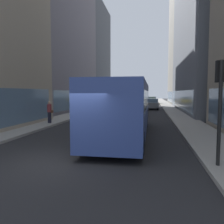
# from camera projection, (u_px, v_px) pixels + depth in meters

# --- Properties ---
(ground_plane) EXTENTS (120.00, 120.00, 0.00)m
(ground_plane) POSITION_uv_depth(u_px,v_px,m) (137.00, 106.00, 42.84)
(ground_plane) COLOR #232326
(sidewalk_left) EXTENTS (2.40, 110.00, 0.15)m
(sidewalk_left) POSITION_uv_depth(u_px,v_px,m) (106.00, 106.00, 43.80)
(sidewalk_left) COLOR gray
(sidewalk_left) RESTS_ON ground
(sidewalk_right) EXTENTS (2.40, 110.00, 0.15)m
(sidewalk_right) POSITION_uv_depth(u_px,v_px,m) (168.00, 106.00, 41.88)
(sidewalk_right) COLOR #9E9991
(sidewalk_right) RESTS_ON ground
(building_left_far) EXTENTS (8.14, 16.60, 21.98)m
(building_left_far) POSITION_uv_depth(u_px,v_px,m) (86.00, 55.00, 52.04)
(building_left_far) COLOR #4C515B
(building_left_far) RESTS_ON ground
(building_right_far) EXTENTS (9.74, 20.07, 39.18)m
(building_right_far) POSITION_uv_depth(u_px,v_px,m) (194.00, 16.00, 51.69)
(building_right_far) COLOR gray
(building_right_far) RESTS_ON ground
(transit_bus) EXTENTS (2.78, 11.53, 3.05)m
(transit_bus) POSITION_uv_depth(u_px,v_px,m) (125.00, 105.00, 13.51)
(transit_bus) COLOR #33478C
(transit_bus) RESTS_ON ground
(car_white_van) EXTENTS (1.74, 3.91, 1.62)m
(car_white_van) POSITION_uv_depth(u_px,v_px,m) (113.00, 104.00, 34.06)
(car_white_van) COLOR silver
(car_white_van) RESTS_ON ground
(car_black_suv) EXTENTS (1.75, 4.16, 1.62)m
(car_black_suv) POSITION_uv_depth(u_px,v_px,m) (129.00, 103.00, 40.15)
(car_black_suv) COLOR black
(car_black_suv) RESTS_ON ground
(car_blue_hatchback) EXTENTS (1.89, 4.61, 1.62)m
(car_blue_hatchback) POSITION_uv_depth(u_px,v_px,m) (139.00, 107.00, 28.12)
(car_blue_hatchback) COLOR #4C6BB7
(car_blue_hatchback) RESTS_ON ground
(car_silver_sedan) EXTENTS (1.94, 4.36, 1.62)m
(car_silver_sedan) POSITION_uv_depth(u_px,v_px,m) (125.00, 101.00, 47.88)
(car_silver_sedan) COLOR #B7BABF
(car_silver_sedan) RESTS_ON ground
(car_yellow_taxi) EXTENTS (1.92, 3.92, 1.62)m
(car_yellow_taxi) POSITION_uv_depth(u_px,v_px,m) (152.00, 100.00, 52.87)
(car_yellow_taxi) COLOR yellow
(car_yellow_taxi) RESTS_ON ground
(car_grey_wagon) EXTENTS (1.89, 4.32, 1.62)m
(car_grey_wagon) POSITION_uv_depth(u_px,v_px,m) (152.00, 104.00, 35.06)
(car_grey_wagon) COLOR slate
(car_grey_wagon) RESTS_ON ground
(dalmatian_dog) EXTENTS (0.22, 0.96, 0.72)m
(dalmatian_dog) POSITION_uv_depth(u_px,v_px,m) (76.00, 138.00, 10.28)
(dalmatian_dog) COLOR white
(dalmatian_dog) RESTS_ON ground
(pedestrian_with_handbag) EXTENTS (0.45, 0.34, 1.69)m
(pedestrian_with_handbag) POSITION_uv_depth(u_px,v_px,m) (50.00, 112.00, 18.14)
(pedestrian_with_handbag) COLOR #1E1E2D
(pedestrian_with_handbag) RESTS_ON sidewalk_left
(traffic_light_near) EXTENTS (0.24, 0.40, 3.40)m
(traffic_light_near) POSITION_uv_depth(u_px,v_px,m) (220.00, 95.00, 7.46)
(traffic_light_near) COLOR black
(traffic_light_near) RESTS_ON sidewalk_right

